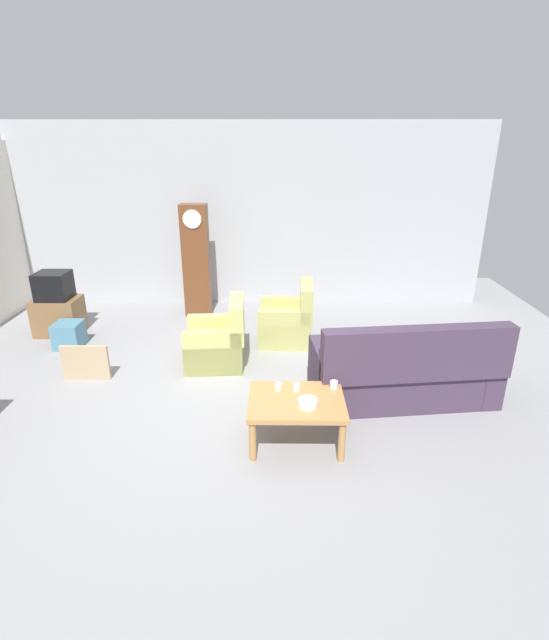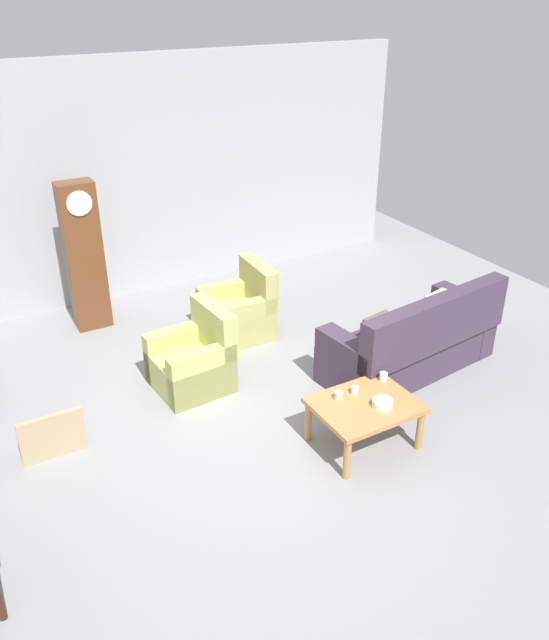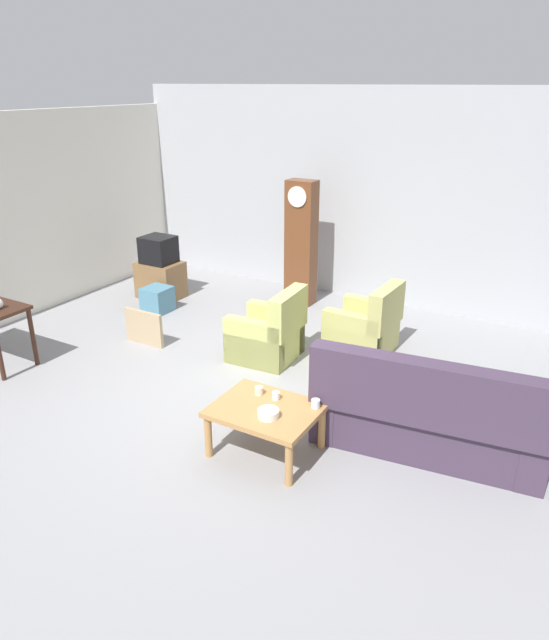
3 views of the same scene
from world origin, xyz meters
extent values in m
plane|color=gray|center=(0.00, 0.00, 0.00)|extent=(10.40, 10.40, 0.00)
cube|color=#ADAFB5|center=(0.00, 3.60, 1.60)|extent=(8.40, 0.16, 3.20)
cube|color=#423347|center=(1.97, 0.00, 0.22)|extent=(2.18, 1.08, 0.44)
cube|color=#423347|center=(2.01, -0.36, 0.74)|extent=(2.11, 0.44, 0.60)
cube|color=#423347|center=(2.90, 0.10, 0.34)|extent=(0.34, 0.86, 0.68)
cube|color=#423347|center=(1.05, -0.11, 0.34)|extent=(0.34, 0.86, 0.68)
cube|color=#C6B284|center=(2.44, 0.10, 0.62)|extent=(0.38, 0.20, 0.36)
cube|color=brown|center=(1.49, -0.01, 0.62)|extent=(0.38, 0.18, 0.36)
cube|color=#B7BC66|center=(-0.36, 0.87, 0.20)|extent=(0.81, 0.81, 0.40)
cube|color=#B7BC66|center=(-0.04, 0.89, 0.66)|extent=(0.23, 0.77, 0.52)
cube|color=#B7BC66|center=(-0.38, 1.17, 0.30)|extent=(0.77, 0.21, 0.60)
cube|color=#B7BC66|center=(-0.34, 0.57, 0.30)|extent=(0.77, 0.21, 0.60)
cube|color=tan|center=(0.61, 1.67, 0.20)|extent=(0.79, 0.79, 0.40)
cube|color=tan|center=(0.92, 1.65, 0.66)|extent=(0.21, 0.77, 0.52)
cube|color=tan|center=(0.62, 1.97, 0.30)|extent=(0.77, 0.19, 0.60)
cube|color=tan|center=(0.59, 1.37, 0.30)|extent=(0.77, 0.19, 0.60)
cube|color=#B27F47|center=(0.70, -0.88, 0.45)|extent=(0.96, 0.76, 0.05)
cylinder|color=#B27F47|center=(0.27, -1.20, 0.21)|extent=(0.07, 0.07, 0.43)
cylinder|color=#B27F47|center=(1.12, -1.20, 0.21)|extent=(0.07, 0.07, 0.43)
cylinder|color=#B27F47|center=(0.27, -0.55, 0.21)|extent=(0.07, 0.07, 0.43)
cylinder|color=#B27F47|center=(1.12, -0.55, 0.21)|extent=(0.07, 0.07, 0.43)
cube|color=brown|center=(-0.89, 2.84, 0.95)|extent=(0.44, 0.28, 1.91)
cylinder|color=silver|center=(-0.89, 2.68, 1.69)|extent=(0.30, 0.02, 0.30)
cube|color=brown|center=(-2.95, 1.94, 0.29)|extent=(0.68, 0.52, 0.58)
cube|color=black|center=(-2.95, 1.94, 0.79)|extent=(0.48, 0.44, 0.42)
cube|color=tan|center=(-1.95, 0.41, 0.23)|extent=(0.60, 0.05, 0.46)
cube|color=teal|center=(-2.59, 1.42, 0.19)|extent=(0.38, 0.39, 0.38)
cylinder|color=white|center=(0.70, -0.70, 0.51)|extent=(0.07, 0.07, 0.08)
cylinder|color=silver|center=(1.09, -0.65, 0.52)|extent=(0.08, 0.08, 0.08)
cylinder|color=beige|center=(0.51, -0.70, 0.51)|extent=(0.08, 0.08, 0.08)
cylinder|color=white|center=(0.80, -1.00, 0.51)|extent=(0.20, 0.20, 0.07)
camera|label=1|loc=(0.52, -4.96, 2.90)|focal=26.44mm
camera|label=2|loc=(-2.55, -4.82, 4.04)|focal=36.43mm
camera|label=3|loc=(3.08, -4.84, 3.25)|focal=32.70mm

